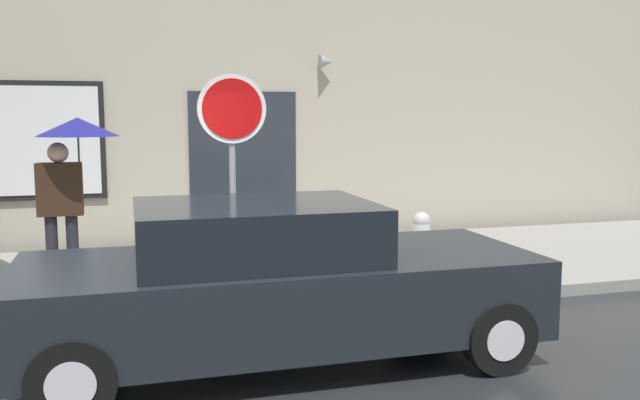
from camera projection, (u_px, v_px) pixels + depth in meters
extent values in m
plane|color=black|center=(145.00, 369.00, 5.87)|extent=(60.00, 60.00, 0.00)
cube|color=gray|center=(138.00, 280.00, 8.72)|extent=(20.00, 4.00, 0.15)
cube|color=#B2A893|center=(128.00, 34.00, 10.68)|extent=(20.00, 0.40, 7.00)
cube|color=#262B33|center=(243.00, 146.00, 11.18)|extent=(1.80, 0.04, 1.80)
cone|color=#99999E|center=(326.00, 62.00, 11.27)|extent=(0.22, 0.24, 0.24)
cube|color=black|center=(281.00, 295.00, 6.02)|extent=(4.55, 1.77, 0.70)
cube|color=black|center=(255.00, 231.00, 5.88)|extent=(2.05, 1.56, 0.49)
cylinder|color=black|center=(420.00, 290.00, 7.30)|extent=(0.64, 0.22, 0.64)
cylinder|color=silver|center=(420.00, 290.00, 7.30)|extent=(0.35, 0.24, 0.35)
cylinder|color=black|center=(499.00, 337.00, 5.75)|extent=(0.64, 0.22, 0.64)
cylinder|color=silver|center=(499.00, 337.00, 5.75)|extent=(0.35, 0.24, 0.35)
cylinder|color=black|center=(85.00, 316.00, 6.35)|extent=(0.64, 0.22, 0.64)
cylinder|color=silver|center=(85.00, 316.00, 6.35)|extent=(0.35, 0.24, 0.35)
cylinder|color=black|center=(72.00, 380.00, 4.80)|extent=(0.64, 0.22, 0.64)
cylinder|color=silver|center=(72.00, 380.00, 4.80)|extent=(0.35, 0.24, 0.35)
cylinder|color=white|center=(421.00, 248.00, 8.71)|extent=(0.22, 0.22, 0.70)
sphere|color=#BBBBB7|center=(422.00, 221.00, 8.66)|extent=(0.23, 0.23, 0.23)
cylinder|color=#BBBBB7|center=(426.00, 247.00, 8.55)|extent=(0.09, 0.12, 0.09)
cylinder|color=#BBBBB7|center=(416.00, 243.00, 8.85)|extent=(0.09, 0.12, 0.09)
cylinder|color=white|center=(421.00, 272.00, 8.75)|extent=(0.30, 0.30, 0.06)
cylinder|color=black|center=(52.00, 252.00, 7.97)|extent=(0.14, 0.14, 0.88)
cylinder|color=black|center=(73.00, 251.00, 8.03)|extent=(0.14, 0.14, 0.88)
cube|color=black|center=(60.00, 189.00, 7.90)|extent=(0.51, 0.22, 0.62)
sphere|color=tan|center=(58.00, 153.00, 7.85)|extent=(0.24, 0.24, 0.24)
cylinder|color=#4C4C51|center=(79.00, 168.00, 7.94)|extent=(0.02, 0.02, 0.90)
cone|color=navy|center=(78.00, 127.00, 7.87)|extent=(0.95, 0.95, 0.22)
cylinder|color=gray|center=(233.00, 189.00, 7.48)|extent=(0.07, 0.07, 2.48)
cylinder|color=white|center=(232.00, 109.00, 7.33)|extent=(0.76, 0.02, 0.76)
cylinder|color=red|center=(232.00, 109.00, 7.32)|extent=(0.66, 0.02, 0.66)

